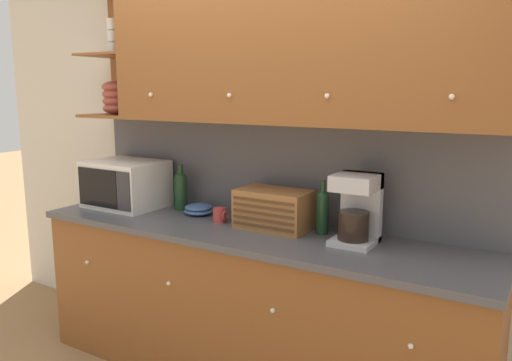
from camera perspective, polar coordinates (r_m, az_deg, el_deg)
ground_plane at (r=3.54m, az=1.91°, el=-19.49°), size 24.00×24.00×0.00m
wall_back at (r=3.13m, az=2.32°, el=1.85°), size 5.16×0.06×2.60m
counter_unit at (r=3.09m, az=-0.92°, el=-14.18°), size 2.78×0.64×0.96m
backsplash_panel at (r=3.11m, az=1.99°, el=1.14°), size 2.76×0.01×0.61m
upper_cabinets at (r=2.85m, az=3.31°, el=15.32°), size 2.76×0.38×0.88m
microwave at (r=3.58m, az=-14.66°, el=-0.37°), size 0.51×0.41×0.32m
wine_bottle at (r=3.41m, az=-8.58°, el=-0.97°), size 0.09×0.09×0.31m
bowl_stack_on_counter at (r=3.28m, az=-6.54°, el=-3.27°), size 0.19×0.19×0.07m
mug at (r=3.08m, az=-4.17°, el=-3.95°), size 0.09×0.08×0.09m
bread_box at (r=2.92m, az=2.06°, el=-3.30°), size 0.43×0.26×0.23m
second_wine_bottle at (r=2.83m, az=7.59°, el=-3.35°), size 0.07×0.07×0.30m
coffee_maker at (r=2.68m, az=11.45°, el=-3.13°), size 0.22×0.24×0.37m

